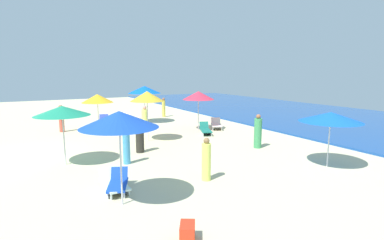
{
  "coord_description": "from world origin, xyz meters",
  "views": [
    {
      "loc": [
        14.73,
        0.5,
        3.78
      ],
      "look_at": [
        0.4,
        8.49,
        1.15
      ],
      "focal_mm": 28.07,
      "sensor_mm": 36.0,
      "label": 1
    }
  ],
  "objects_px": {
    "umbrella_6": "(198,95)",
    "lounge_chair_6_1": "(216,125)",
    "beachgoer_1": "(140,136)",
    "beachgoer_5": "(61,119)",
    "lounge_chair_0_1": "(114,184)",
    "lounge_chair_6_0": "(205,130)",
    "beachgoer_4": "(126,145)",
    "beachgoer_0": "(145,118)",
    "cooler_box_0": "(187,233)",
    "beachgoer_3": "(258,132)",
    "lounge_chair_4_0": "(103,123)",
    "lounge_chair_5_0": "(126,118)",
    "lounge_chair_0_0": "(118,184)",
    "umbrella_0": "(119,119)",
    "umbrella_4": "(97,98)",
    "beachgoer_2": "(164,108)",
    "beachgoer_6": "(206,160)",
    "umbrella_1": "(331,117)",
    "umbrella_5": "(144,90)",
    "umbrella_3": "(62,111)",
    "umbrella_2": "(147,96)"
  },
  "relations": [
    {
      "from": "lounge_chair_0_0",
      "to": "lounge_chair_0_1",
      "type": "height_order",
      "value": "lounge_chair_0_0"
    },
    {
      "from": "lounge_chair_0_0",
      "to": "beachgoer_3",
      "type": "xyz_separation_m",
      "value": [
        -2.1,
        7.67,
        0.56
      ]
    },
    {
      "from": "lounge_chair_4_0",
      "to": "beachgoer_4",
      "type": "relative_size",
      "value": 0.96
    },
    {
      "from": "lounge_chair_6_1",
      "to": "beachgoer_6",
      "type": "xyz_separation_m",
      "value": [
        7.83,
        -5.65,
        0.43
      ]
    },
    {
      "from": "umbrella_0",
      "to": "umbrella_4",
      "type": "xyz_separation_m",
      "value": [
        -11.8,
        1.86,
        -0.39
      ]
    },
    {
      "from": "umbrella_2",
      "to": "lounge_chair_4_0",
      "type": "xyz_separation_m",
      "value": [
        -5.7,
        -1.13,
        -2.19
      ]
    },
    {
      "from": "umbrella_5",
      "to": "beachgoer_5",
      "type": "xyz_separation_m",
      "value": [
        0.72,
        -5.87,
        -1.66
      ]
    },
    {
      "from": "umbrella_5",
      "to": "beachgoer_5",
      "type": "relative_size",
      "value": 1.6
    },
    {
      "from": "beachgoer_5",
      "to": "beachgoer_4",
      "type": "bearing_deg",
      "value": -172.96
    },
    {
      "from": "lounge_chair_0_1",
      "to": "lounge_chair_6_0",
      "type": "height_order",
      "value": "lounge_chair_6_0"
    },
    {
      "from": "umbrella_4",
      "to": "beachgoer_3",
      "type": "relative_size",
      "value": 1.39
    },
    {
      "from": "umbrella_4",
      "to": "beachgoer_6",
      "type": "relative_size",
      "value": 1.55
    },
    {
      "from": "umbrella_1",
      "to": "umbrella_2",
      "type": "relative_size",
      "value": 0.87
    },
    {
      "from": "lounge_chair_5_0",
      "to": "cooler_box_0",
      "type": "relative_size",
      "value": 2.96
    },
    {
      "from": "lounge_chair_6_1",
      "to": "beachgoer_4",
      "type": "distance_m",
      "value": 8.83
    },
    {
      "from": "umbrella_4",
      "to": "lounge_chair_4_0",
      "type": "xyz_separation_m",
      "value": [
        -1.15,
        0.56,
        -1.81
      ]
    },
    {
      "from": "lounge_chair_4_0",
      "to": "lounge_chair_5_0",
      "type": "relative_size",
      "value": 1.1
    },
    {
      "from": "lounge_chair_5_0",
      "to": "beachgoer_1",
      "type": "distance_m",
      "value": 9.22
    },
    {
      "from": "lounge_chair_0_0",
      "to": "umbrella_5",
      "type": "bearing_deg",
      "value": 87.54
    },
    {
      "from": "beachgoer_1",
      "to": "beachgoer_5",
      "type": "distance_m",
      "value": 7.65
    },
    {
      "from": "umbrella_6",
      "to": "beachgoer_6",
      "type": "bearing_deg",
      "value": -28.56
    },
    {
      "from": "beachgoer_0",
      "to": "cooler_box_0",
      "type": "relative_size",
      "value": 3.12
    },
    {
      "from": "lounge_chair_0_0",
      "to": "cooler_box_0",
      "type": "xyz_separation_m",
      "value": [
        3.65,
        0.57,
        -0.03
      ]
    },
    {
      "from": "umbrella_4",
      "to": "umbrella_5",
      "type": "height_order",
      "value": "umbrella_5"
    },
    {
      "from": "beachgoer_5",
      "to": "cooler_box_0",
      "type": "xyz_separation_m",
      "value": [
        14.96,
        1.06,
        -0.62
      ]
    },
    {
      "from": "umbrella_0",
      "to": "umbrella_5",
      "type": "xyz_separation_m",
      "value": [
        -13.09,
        5.55,
        0.0
      ]
    },
    {
      "from": "lounge_chair_5_0",
      "to": "cooler_box_0",
      "type": "bearing_deg",
      "value": -78.73
    },
    {
      "from": "umbrella_3",
      "to": "lounge_chair_6_0",
      "type": "distance_m",
      "value": 8.84
    },
    {
      "from": "umbrella_1",
      "to": "beachgoer_3",
      "type": "xyz_separation_m",
      "value": [
        -3.72,
        -0.4,
        -1.24
      ]
    },
    {
      "from": "umbrella_3",
      "to": "lounge_chair_4_0",
      "type": "height_order",
      "value": "umbrella_3"
    },
    {
      "from": "umbrella_0",
      "to": "umbrella_5",
      "type": "bearing_deg",
      "value": 157.02
    },
    {
      "from": "umbrella_4",
      "to": "beachgoer_3",
      "type": "height_order",
      "value": "umbrella_4"
    },
    {
      "from": "umbrella_1",
      "to": "beachgoer_6",
      "type": "xyz_separation_m",
      "value": [
        -1.08,
        -5.08,
        -1.31
      ]
    },
    {
      "from": "lounge_chair_4_0",
      "to": "umbrella_5",
      "type": "relative_size",
      "value": 0.59
    },
    {
      "from": "beachgoer_2",
      "to": "beachgoer_6",
      "type": "distance_m",
      "value": 15.44
    },
    {
      "from": "lounge_chair_4_0",
      "to": "beachgoer_2",
      "type": "height_order",
      "value": "beachgoer_2"
    },
    {
      "from": "lounge_chair_6_0",
      "to": "beachgoer_5",
      "type": "distance_m",
      "value": 9.18
    },
    {
      "from": "umbrella_5",
      "to": "lounge_chair_0_0",
      "type": "bearing_deg",
      "value": -24.08
    },
    {
      "from": "umbrella_2",
      "to": "umbrella_3",
      "type": "xyz_separation_m",
      "value": [
        2.38,
        -4.52,
        -0.24
      ]
    },
    {
      "from": "lounge_chair_0_0",
      "to": "umbrella_3",
      "type": "height_order",
      "value": "umbrella_3"
    },
    {
      "from": "umbrella_4",
      "to": "umbrella_5",
      "type": "distance_m",
      "value": 3.93
    },
    {
      "from": "beachgoer_3",
      "to": "beachgoer_6",
      "type": "distance_m",
      "value": 5.38
    },
    {
      "from": "beachgoer_1",
      "to": "beachgoer_2",
      "type": "xyz_separation_m",
      "value": [
        -9.97,
        5.62,
        0.01
      ]
    },
    {
      "from": "beachgoer_0",
      "to": "beachgoer_5",
      "type": "bearing_deg",
      "value": 24.57
    },
    {
      "from": "lounge_chair_0_1",
      "to": "beachgoer_0",
      "type": "xyz_separation_m",
      "value": [
        -9.51,
        4.59,
        0.5
      ]
    },
    {
      "from": "umbrella_6",
      "to": "lounge_chair_6_1",
      "type": "bearing_deg",
      "value": 78.02
    },
    {
      "from": "umbrella_6",
      "to": "beachgoer_3",
      "type": "bearing_deg",
      "value": 2.93
    },
    {
      "from": "lounge_chair_4_0",
      "to": "beachgoer_1",
      "type": "height_order",
      "value": "beachgoer_1"
    },
    {
      "from": "lounge_chair_6_0",
      "to": "beachgoer_1",
      "type": "bearing_deg",
      "value": -135.32
    },
    {
      "from": "lounge_chair_0_1",
      "to": "umbrella_6",
      "type": "bearing_deg",
      "value": 42.6
    }
  ]
}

